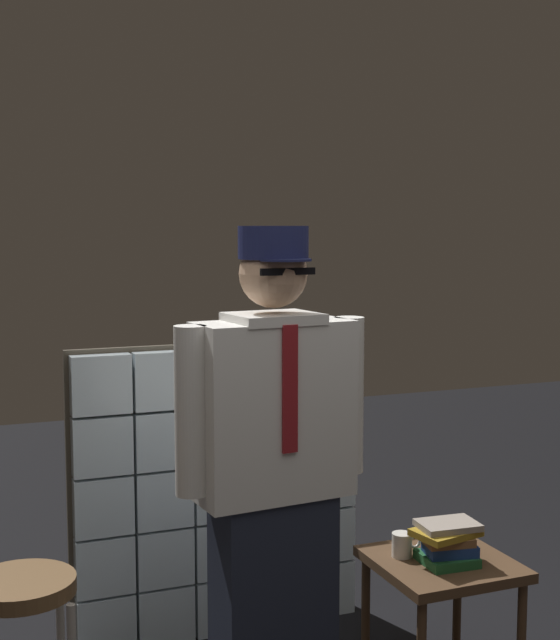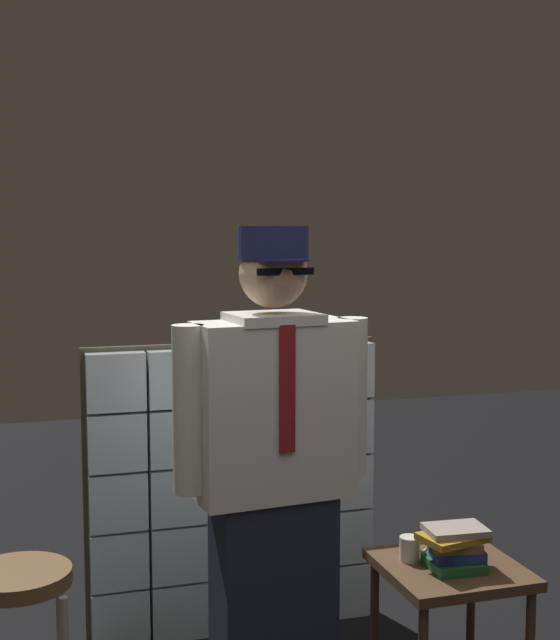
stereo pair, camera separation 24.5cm
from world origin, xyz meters
TOP-DOWN VIEW (x-y plane):
  - glass_block_wall at (-0.00, 1.26)m, footprint 1.34×0.10m
  - standing_person at (-0.07, 0.43)m, footprint 0.74×0.33m
  - bar_stool at (-0.94, 0.35)m, footprint 0.34×0.34m
  - side_table at (0.65, 0.46)m, footprint 0.52×0.52m
  - book_stack at (0.65, 0.41)m, footprint 0.27×0.21m
  - coffee_mug at (0.52, 0.54)m, footprint 0.13×0.08m

SIDE VIEW (x-z plane):
  - side_table at x=0.65m, z-range 0.20..0.73m
  - bar_stool at x=-0.94m, z-range 0.18..0.93m
  - coffee_mug at x=0.52m, z-range 0.54..0.63m
  - book_stack at x=0.65m, z-range 0.54..0.70m
  - glass_block_wall at x=0.00m, z-range -0.02..1.32m
  - standing_person at x=-0.07m, z-range 0.04..1.88m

